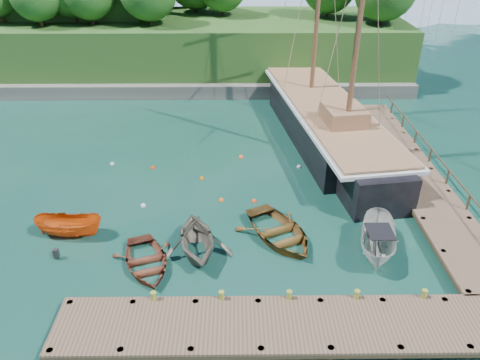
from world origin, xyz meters
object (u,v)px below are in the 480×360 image
object	(u,v)px
rowboat_1	(197,253)
rowboat_2	(279,238)
cabin_boat_white	(376,253)
rowboat_0	(146,267)
schooner	(325,125)
motorboat_orange	(71,235)

from	to	relation	value
rowboat_1	rowboat_2	distance (m)	4.58
rowboat_2	cabin_boat_white	world-z (taller)	cabin_boat_white
rowboat_1	cabin_boat_white	size ratio (longest dim) A/B	0.93
rowboat_0	schooner	size ratio (longest dim) A/B	0.15
rowboat_1	motorboat_orange	world-z (taller)	rowboat_1
rowboat_2	cabin_boat_white	distance (m)	5.18
rowboat_2	motorboat_orange	world-z (taller)	motorboat_orange
rowboat_1	motorboat_orange	size ratio (longest dim) A/B	1.14
cabin_boat_white	rowboat_1	bearing A→B (deg)	-165.30
rowboat_1	cabin_boat_white	distance (m)	9.39
rowboat_1	cabin_boat_white	world-z (taller)	rowboat_1
schooner	rowboat_2	bearing A→B (deg)	-118.09
rowboat_1	schooner	xyz separation A→B (m)	(9.05, 14.21, 1.20)
rowboat_1	motorboat_orange	xyz separation A→B (m)	(-7.09, 1.66, 0.00)
rowboat_0	rowboat_1	world-z (taller)	rowboat_1
rowboat_0	rowboat_2	distance (m)	7.25
rowboat_2	cabin_boat_white	bearing A→B (deg)	-42.34
schooner	rowboat_1	bearing A→B (deg)	-130.78
rowboat_1	rowboat_2	world-z (taller)	rowboat_1
motorboat_orange	cabin_boat_white	world-z (taller)	cabin_boat_white
motorboat_orange	cabin_boat_white	xyz separation A→B (m)	(16.48, -1.75, 0.00)
rowboat_2	schooner	world-z (taller)	schooner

